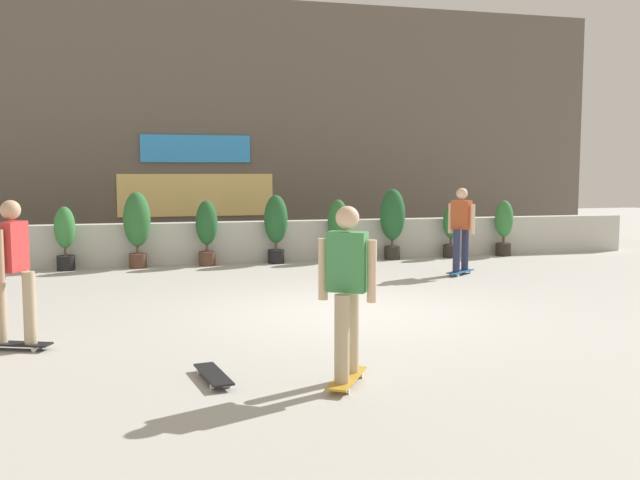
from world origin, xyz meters
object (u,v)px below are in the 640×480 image
object	(u,v)px
potted_plant_8	(504,225)
skater_by_wall_left	(461,227)
potted_plant_1	(65,235)
skateboard_near_camera	(213,375)
potted_plant_4	(276,224)
skater_far_right	(13,267)
potted_plant_6	(393,218)
potted_plant_3	(207,228)
potted_plant_7	(451,229)
skater_mid_plaza	(347,287)
potted_plant_2	(137,223)
potted_plant_5	(338,226)

from	to	relation	value
potted_plant_8	skater_by_wall_left	xyz separation A→B (m)	(-2.38, -2.61, 0.20)
potted_plant_1	potted_plant_8	xyz separation A→B (m)	(9.91, 0.00, 0.02)
skateboard_near_camera	potted_plant_4	bearing A→B (deg)	75.07
potted_plant_8	skater_far_right	bearing A→B (deg)	-145.97
potted_plant_6	skater_by_wall_left	size ratio (longest dim) A/B	0.95
potted_plant_3	potted_plant_8	world-z (taller)	potted_plant_3
potted_plant_6	skater_by_wall_left	bearing A→B (deg)	-80.29
potted_plant_8	potted_plant_3	bearing A→B (deg)	180.00
potted_plant_6	skateboard_near_camera	world-z (taller)	potted_plant_6
potted_plant_7	skater_far_right	bearing A→B (deg)	-141.88
potted_plant_4	skater_far_right	bearing A→B (deg)	-122.83
potted_plant_1	skater_by_wall_left	xyz separation A→B (m)	(7.53, -2.61, 0.22)
potted_plant_7	skater_mid_plaza	world-z (taller)	skater_mid_plaza
potted_plant_2	potted_plant_8	size ratio (longest dim) A/B	1.20
potted_plant_1	potted_plant_6	xyz separation A→B (m)	(7.08, -0.00, 0.23)
skater_mid_plaza	skater_by_wall_left	distance (m)	7.50
potted_plant_2	potted_plant_8	distance (m)	8.49
potted_plant_8	skater_mid_plaza	size ratio (longest dim) A/B	0.78
potted_plant_2	skater_by_wall_left	world-z (taller)	skater_by_wall_left
potted_plant_4	potted_plant_6	bearing A→B (deg)	-0.00
potted_plant_2	potted_plant_8	world-z (taller)	potted_plant_2
potted_plant_3	skater_mid_plaza	xyz separation A→B (m)	(0.48, -8.83, 0.14)
potted_plant_5	skater_by_wall_left	bearing A→B (deg)	-56.23
potted_plant_3	potted_plant_8	bearing A→B (deg)	0.00
potted_plant_3	skateboard_near_camera	size ratio (longest dim) A/B	1.70
potted_plant_2	potted_plant_3	world-z (taller)	potted_plant_2
potted_plant_4	skater_by_wall_left	world-z (taller)	skater_by_wall_left
skater_mid_plaza	potted_plant_3	bearing A→B (deg)	93.10
potted_plant_6	skater_by_wall_left	world-z (taller)	skater_by_wall_left
potted_plant_1	potted_plant_3	world-z (taller)	potted_plant_3
potted_plant_5	potted_plant_8	bearing A→B (deg)	0.00
potted_plant_3	potted_plant_1	bearing A→B (deg)	180.00
potted_plant_1	potted_plant_3	xyz separation A→B (m)	(2.87, 0.00, 0.07)
potted_plant_8	skater_far_right	xyz separation A→B (m)	(-9.82, -6.63, 0.20)
potted_plant_1	skater_far_right	bearing A→B (deg)	-89.20
potted_plant_1	skater_mid_plaza	distance (m)	9.45
potted_plant_1	skater_far_right	xyz separation A→B (m)	(0.09, -6.63, 0.22)
potted_plant_2	skater_far_right	xyz separation A→B (m)	(-1.33, -6.63, 0.01)
potted_plant_4	potted_plant_7	bearing A→B (deg)	0.00
skater_mid_plaza	skateboard_near_camera	world-z (taller)	skater_mid_plaza
potted_plant_5	skater_by_wall_left	size ratio (longest dim) A/B	0.82
potted_plant_3	potted_plant_4	size ratio (longest dim) A/B	0.93
potted_plant_4	potted_plant_7	world-z (taller)	potted_plant_4
potted_plant_4	skater_mid_plaza	xyz separation A→B (m)	(-1.03, -8.83, 0.07)
potted_plant_4	potted_plant_7	xyz separation A→B (m)	(4.17, 0.00, -0.21)
potted_plant_3	potted_plant_6	bearing A→B (deg)	-0.00
potted_plant_1	skateboard_near_camera	world-z (taller)	potted_plant_1
potted_plant_3	skateboard_near_camera	distance (m)	8.45
potted_plant_2	potted_plant_4	bearing A→B (deg)	0.00
potted_plant_5	skateboard_near_camera	distance (m)	9.18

